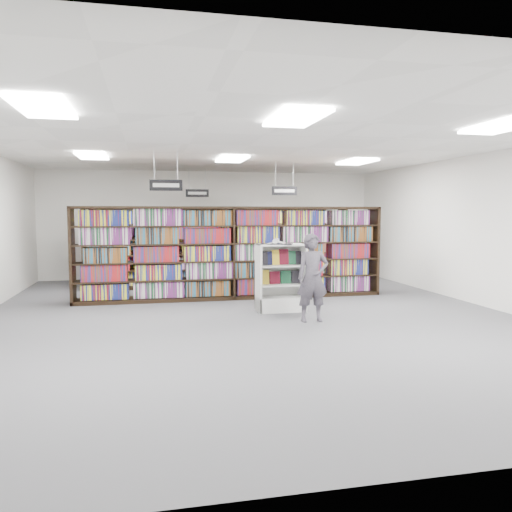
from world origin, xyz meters
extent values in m
plane|color=#48484C|center=(0.00, 0.00, 0.00)|extent=(12.00, 12.00, 0.00)
cube|color=white|center=(0.00, 0.00, 3.20)|extent=(10.00, 12.00, 0.10)
cube|color=white|center=(0.00, 6.00, 1.60)|extent=(10.00, 0.10, 3.20)
cube|color=white|center=(0.00, -6.00, 1.60)|extent=(10.00, 0.10, 3.20)
cube|color=white|center=(5.00, 0.00, 1.60)|extent=(0.10, 12.00, 3.20)
cube|color=black|center=(0.00, 2.00, 1.05)|extent=(7.00, 0.60, 2.10)
cube|color=maroon|center=(0.00, 2.00, 1.05)|extent=(6.88, 0.42, 1.98)
cube|color=black|center=(0.00, 4.00, 1.05)|extent=(7.00, 0.60, 2.10)
cube|color=maroon|center=(0.00, 4.00, 1.05)|extent=(6.88, 0.42, 1.98)
cube|color=black|center=(0.00, 5.70, 1.05)|extent=(7.00, 0.60, 2.10)
cube|color=maroon|center=(0.00, 5.70, 1.05)|extent=(6.88, 0.42, 1.98)
cylinder|color=#B2B2B7|center=(-1.73, 1.00, 2.91)|extent=(0.01, 0.01, 0.58)
cylinder|color=#B2B2B7|center=(-1.27, 1.00, 2.91)|extent=(0.01, 0.01, 0.58)
cube|color=black|center=(-1.50, 1.00, 2.51)|extent=(0.65, 0.02, 0.22)
cube|color=silver|center=(-1.50, 0.99, 2.51)|extent=(0.52, 0.00, 0.08)
cylinder|color=#B2B2B7|center=(1.27, 3.00, 2.91)|extent=(0.01, 0.01, 0.58)
cylinder|color=#B2B2B7|center=(1.73, 3.00, 2.91)|extent=(0.01, 0.01, 0.58)
cube|color=black|center=(1.50, 3.00, 2.51)|extent=(0.65, 0.02, 0.22)
cube|color=silver|center=(1.50, 2.99, 2.51)|extent=(0.52, 0.00, 0.08)
cylinder|color=#B2B2B7|center=(-0.73, 5.00, 2.91)|extent=(0.01, 0.01, 0.58)
cylinder|color=#B2B2B7|center=(-0.27, 5.00, 2.91)|extent=(0.01, 0.01, 0.58)
cube|color=black|center=(-0.50, 5.00, 2.51)|extent=(0.65, 0.02, 0.22)
cube|color=silver|center=(-0.50, 4.99, 2.51)|extent=(0.52, 0.00, 0.08)
cube|color=white|center=(-3.00, -3.00, 3.16)|extent=(0.60, 1.20, 0.04)
cube|color=white|center=(0.00, -3.00, 3.16)|extent=(0.60, 1.20, 0.04)
cube|color=white|center=(3.00, -3.00, 3.16)|extent=(0.60, 1.20, 0.04)
cube|color=white|center=(-3.00, 2.00, 3.16)|extent=(0.60, 1.20, 0.04)
cube|color=white|center=(0.00, 2.00, 3.16)|extent=(0.60, 1.20, 0.04)
cube|color=white|center=(3.00, 2.00, 3.16)|extent=(0.60, 1.20, 0.04)
cube|color=white|center=(0.71, 0.34, 0.14)|extent=(0.97, 0.50, 0.29)
cube|color=white|center=(0.25, 0.33, 0.67)|extent=(0.05, 0.48, 1.35)
cube|color=white|center=(1.17, 0.34, 0.67)|extent=(0.05, 0.48, 1.35)
cube|color=white|center=(0.70, 0.56, 0.67)|extent=(0.96, 0.05, 1.35)
cube|color=white|center=(0.71, 0.34, 1.33)|extent=(0.97, 0.50, 0.03)
cube|color=white|center=(0.71, 0.34, 0.53)|extent=(0.89, 0.46, 0.02)
cube|color=white|center=(0.71, 0.34, 0.91)|extent=(0.89, 0.46, 0.02)
cube|color=black|center=(0.34, 0.38, 1.07)|extent=(0.19, 0.07, 0.29)
cube|color=#111435|center=(0.49, 0.38, 1.07)|extent=(0.19, 0.07, 0.29)
cube|color=yellow|center=(0.63, 0.38, 1.07)|extent=(0.19, 0.07, 0.29)
cube|color=maroon|center=(0.78, 0.39, 1.07)|extent=(0.19, 0.07, 0.29)
cube|color=#164B2E|center=(0.92, 0.39, 1.07)|extent=(0.19, 0.07, 0.29)
cube|color=black|center=(1.07, 0.39, 1.07)|extent=(0.19, 0.07, 0.29)
cube|color=yellow|center=(0.36, 0.38, 0.68)|extent=(0.21, 0.06, 0.27)
cube|color=maroon|center=(0.59, 0.38, 0.68)|extent=(0.21, 0.06, 0.27)
cube|color=#164B2E|center=(0.82, 0.39, 0.68)|extent=(0.21, 0.06, 0.27)
cube|color=black|center=(1.05, 0.39, 0.68)|extent=(0.21, 0.06, 0.27)
cube|color=black|center=(0.61, 0.31, 1.35)|extent=(0.70, 0.55, 0.01)
cube|color=silver|center=(0.47, 0.31, 1.36)|extent=(0.37, 0.40, 0.05)
cube|color=silver|center=(0.76, 0.31, 1.36)|extent=(0.37, 0.40, 0.07)
cylinder|color=silver|center=(0.59, 0.31, 1.41)|extent=(0.21, 0.33, 0.10)
imported|color=#4D4751|center=(1.02, -0.70, 0.79)|extent=(0.59, 0.39, 1.59)
camera|label=1|loc=(-1.84, -9.20, 1.97)|focal=35.00mm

